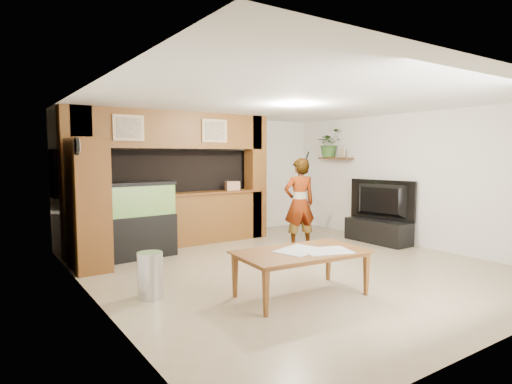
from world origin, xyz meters
TOP-DOWN VIEW (x-y plane):
  - floor at (0.00, 0.00)m, footprint 6.50×6.50m
  - ceiling at (0.00, 0.00)m, footprint 6.50×6.50m
  - wall_back at (0.00, 3.25)m, footprint 6.00×0.00m
  - wall_left at (-3.00, 0.00)m, footprint 0.00×6.50m
  - wall_right at (3.00, 0.00)m, footprint 0.00×6.50m
  - partition at (-0.95, 2.64)m, footprint 4.20×0.99m
  - wall_clock at (-2.97, 1.00)m, footprint 0.05×0.25m
  - wall_shelf at (2.85, 1.95)m, footprint 0.25×0.90m
  - pantry_cabinet at (-2.70, 1.66)m, footprint 0.51×0.83m
  - trash_can at (-2.40, -0.18)m, footprint 0.32×0.32m
  - aquarium at (-1.79, 1.95)m, footprint 1.19×0.45m
  - tv_stand at (2.65, 0.51)m, footprint 0.50×1.37m
  - television at (2.65, 0.51)m, footprint 0.45×1.43m
  - photo_frame at (2.85, 1.73)m, footprint 0.05×0.15m
  - potted_plant at (2.82, 2.14)m, footprint 0.61×0.54m
  - person at (0.97, 0.99)m, footprint 0.71×0.56m
  - microphone at (1.02, 0.83)m, footprint 0.04×0.10m
  - dining_table at (-0.80, -1.20)m, footprint 1.72×1.05m
  - newspaper_a at (-0.81, -1.14)m, footprint 0.69×0.59m
  - newspaper_b at (-0.54, -1.36)m, footprint 0.69×0.58m
  - counter_box at (0.37, 2.45)m, footprint 0.32×0.25m

SIDE VIEW (x-z plane):
  - floor at x=0.00m, z-range 0.00..0.00m
  - tv_stand at x=2.65m, z-range 0.00..0.46m
  - trash_can at x=-2.40m, z-range 0.00..0.58m
  - dining_table at x=-0.80m, z-range 0.00..0.58m
  - newspaper_b at x=-0.54m, z-range 0.58..0.59m
  - newspaper_a at x=-0.81m, z-range 0.58..0.59m
  - aquarium at x=-1.79m, z-range -0.01..1.30m
  - person at x=0.97m, z-range 0.00..1.72m
  - television at x=2.65m, z-range 0.46..1.27m
  - pantry_cabinet at x=-2.70m, z-range 0.00..2.04m
  - counter_box at x=0.37m, z-range 1.04..1.23m
  - wall_back at x=0.00m, z-range -1.70..4.30m
  - wall_left at x=-3.00m, z-range -1.95..4.55m
  - wall_right at x=3.00m, z-range -1.95..4.55m
  - partition at x=-0.95m, z-range 0.01..2.61m
  - wall_shelf at x=2.85m, z-range 1.68..1.72m
  - microphone at x=1.02m, z-range 1.69..1.84m
  - photo_frame at x=2.85m, z-range 1.72..1.92m
  - wall_clock at x=-2.97m, z-range 1.77..2.02m
  - potted_plant at x=2.82m, z-range 1.72..2.37m
  - ceiling at x=0.00m, z-range 2.60..2.60m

